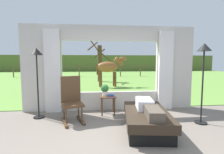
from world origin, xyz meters
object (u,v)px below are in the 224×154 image
(reclining_person, at_px, (147,106))
(pasture_tree, at_px, (99,61))
(book_stack, at_px, (111,95))
(horse, at_px, (109,67))
(potted_plant, at_px, (105,89))
(floor_lamp_right, at_px, (204,59))
(side_table, at_px, (108,99))
(recliner_sofa, at_px, (146,119))
(rocking_chair, at_px, (72,100))
(floor_lamp_left, at_px, (37,62))

(reclining_person, distance_m, pasture_tree, 8.89)
(book_stack, bearing_deg, horse, 85.92)
(pasture_tree, bearing_deg, potted_plant, -90.30)
(horse, relative_size, pasture_tree, 0.57)
(pasture_tree, bearing_deg, book_stack, -89.07)
(reclining_person, relative_size, floor_lamp_right, 0.75)
(reclining_person, height_order, pasture_tree, pasture_tree)
(side_table, relative_size, floor_lamp_right, 0.27)
(book_stack, bearing_deg, recliner_sofa, -58.03)
(side_table, bearing_deg, rocking_chair, -153.45)
(recliner_sofa, relative_size, floor_lamp_right, 0.95)
(reclining_person, height_order, horse, horse)
(recliner_sofa, height_order, floor_lamp_right, floor_lamp_right)
(floor_lamp_right, height_order, pasture_tree, pasture_tree)
(reclining_person, distance_m, horse, 6.18)
(potted_plant, xyz_separation_m, floor_lamp_left, (-1.76, -0.18, 0.77))
(rocking_chair, height_order, floor_lamp_left, floor_lamp_left)
(horse, bearing_deg, pasture_tree, 179.16)
(reclining_person, bearing_deg, rocking_chair, 164.77)
(potted_plant, bearing_deg, floor_lamp_right, -23.52)
(rocking_chair, relative_size, horse, 0.62)
(book_stack, height_order, horse, horse)
(recliner_sofa, height_order, horse, horse)
(side_table, bearing_deg, floor_lamp_right, -22.96)
(rocking_chair, distance_m, potted_plant, 1.01)
(rocking_chair, bearing_deg, floor_lamp_right, -26.45)
(book_stack, bearing_deg, pasture_tree, 90.93)
(floor_lamp_right, bearing_deg, reclining_person, -169.60)
(reclining_person, bearing_deg, horse, 100.78)
(side_table, bearing_deg, floor_lamp_left, -176.30)
(potted_plant, distance_m, floor_lamp_left, 1.93)
(recliner_sofa, distance_m, book_stack, 1.31)
(recliner_sofa, bearing_deg, side_table, 131.54)
(floor_lamp_left, height_order, horse, floor_lamp_left)
(side_table, bearing_deg, recliner_sofa, -56.33)
(floor_lamp_right, distance_m, horse, 6.14)
(reclining_person, bearing_deg, pasture_tree, 103.04)
(floor_lamp_right, relative_size, pasture_tree, 0.60)
(recliner_sofa, distance_m, floor_lamp_left, 3.06)
(potted_plant, bearing_deg, horse, 83.90)
(book_stack, relative_size, floor_lamp_right, 0.10)
(floor_lamp_left, bearing_deg, book_stack, 1.76)
(recliner_sofa, distance_m, potted_plant, 1.53)
(potted_plant, bearing_deg, reclining_person, -56.11)
(side_table, height_order, pasture_tree, pasture_tree)
(reclining_person, height_order, floor_lamp_left, floor_lamp_left)
(rocking_chair, xyz_separation_m, pasture_tree, (0.89, 8.08, 0.93))
(potted_plant, distance_m, floor_lamp_right, 2.60)
(rocking_chair, bearing_deg, horse, 57.72)
(recliner_sofa, relative_size, floor_lamp_left, 0.99)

